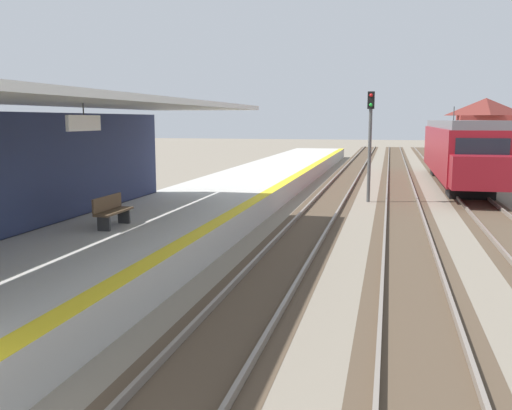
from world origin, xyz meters
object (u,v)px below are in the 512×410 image
Objects in this scene: approaching_train at (459,149)px; rail_signal_post at (370,135)px; platform_bench at (112,210)px; distant_trackside_house at (485,125)px.

rail_signal_post reaches higher than approaching_train.
platform_bench is at bearing -118.48° from approaching_train.
distant_trackside_house reaches higher than rail_signal_post.
rail_signal_post reaches higher than platform_bench.
rail_signal_post is at bearing -120.47° from approaching_train.
rail_signal_post is 14.66m from platform_bench.
approaching_train is 12.25× the size of platform_bench.
approaching_train is 24.37m from platform_bench.
platform_bench is 59.28m from distant_trackside_house.
distant_trackside_house reaches higher than platform_bench.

